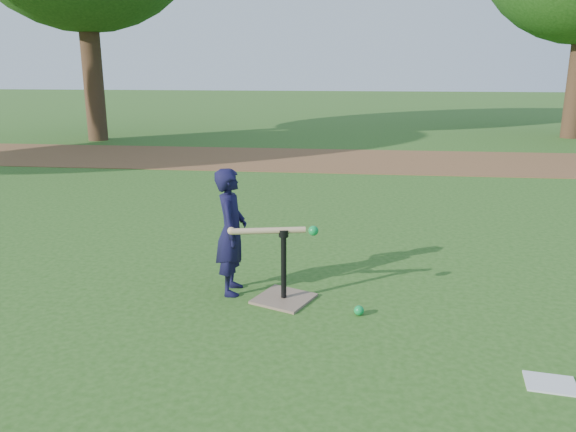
# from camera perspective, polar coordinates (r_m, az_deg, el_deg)

# --- Properties ---
(ground) EXTENTS (80.00, 80.00, 0.00)m
(ground) POSITION_cam_1_polar(r_m,az_deg,el_deg) (4.55, -2.80, -9.72)
(ground) COLOR #285116
(ground) RESTS_ON ground
(dirt_strip) EXTENTS (24.00, 3.00, 0.01)m
(dirt_strip) POSITION_cam_1_polar(r_m,az_deg,el_deg) (11.75, 3.29, 5.74)
(dirt_strip) COLOR brown
(dirt_strip) RESTS_ON ground
(child) EXTENTS (0.30, 0.42, 1.09)m
(child) POSITION_cam_1_polar(r_m,az_deg,el_deg) (4.77, -5.79, -1.60)
(child) COLOR black
(child) RESTS_ON ground
(wiffle_ball_ground) EXTENTS (0.08, 0.08, 0.08)m
(wiffle_ball_ground) POSITION_cam_1_polar(r_m,az_deg,el_deg) (4.51, 7.22, -9.50)
(wiffle_ball_ground) COLOR #0C8C39
(wiffle_ball_ground) RESTS_ON ground
(clipboard) EXTENTS (0.33, 0.27, 0.01)m
(clipboard) POSITION_cam_1_polar(r_m,az_deg,el_deg) (3.96, 25.13, -15.16)
(clipboard) COLOR silver
(clipboard) RESTS_ON ground
(batting_tee) EXTENTS (0.56, 0.56, 0.61)m
(batting_tee) POSITION_cam_1_polar(r_m,az_deg,el_deg) (4.72, -0.44, -7.28)
(batting_tee) COLOR #7F6651
(batting_tee) RESTS_ON ground
(swing_action) EXTENTS (0.74, 0.19, 0.10)m
(swing_action) POSITION_cam_1_polar(r_m,az_deg,el_deg) (4.53, -1.44, -1.50)
(swing_action) COLOR tan
(swing_action) RESTS_ON ground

